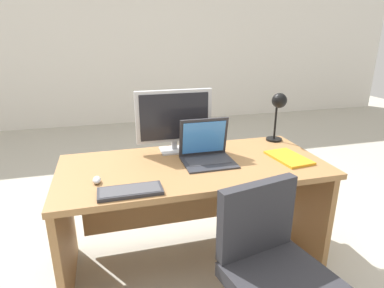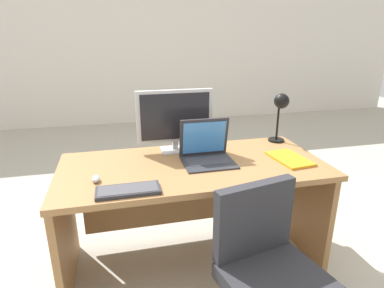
{
  "view_description": "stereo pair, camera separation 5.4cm",
  "coord_description": "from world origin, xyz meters",
  "views": [
    {
      "loc": [
        -0.5,
        -1.81,
        1.51
      ],
      "look_at": [
        0.0,
        0.04,
        0.85
      ],
      "focal_mm": 30.12,
      "sensor_mm": 36.0,
      "label": 1
    },
    {
      "loc": [
        -0.45,
        -1.82,
        1.51
      ],
      "look_at": [
        0.0,
        0.04,
        0.85
      ],
      "focal_mm": 30.12,
      "sensor_mm": 36.0,
      "label": 2
    }
  ],
  "objects": [
    {
      "name": "keyboard",
      "position": [
        -0.42,
        -0.29,
        0.74
      ],
      "size": [
        0.33,
        0.14,
        0.02
      ],
      "color": "#2D2D33",
      "rests_on": "desk"
    },
    {
      "name": "back_wall",
      "position": [
        0.0,
        3.88,
        1.4
      ],
      "size": [
        10.0,
        0.1,
        2.8
      ],
      "primitive_type": "cube",
      "color": "silver",
      "rests_on": "ground"
    },
    {
      "name": "monitor",
      "position": [
        -0.06,
        0.26,
        0.97
      ],
      "size": [
        0.52,
        0.16,
        0.43
      ],
      "color": "#B7BABF",
      "rests_on": "desk"
    },
    {
      "name": "book",
      "position": [
        0.62,
        -0.08,
        0.74
      ],
      "size": [
        0.22,
        0.32,
        0.02
      ],
      "color": "orange",
      "rests_on": "desk"
    },
    {
      "name": "mouse",
      "position": [
        -0.59,
        -0.12,
        0.75
      ],
      "size": [
        0.04,
        0.08,
        0.03
      ],
      "color": "#B7BABF",
      "rests_on": "desk"
    },
    {
      "name": "laptop",
      "position": [
        0.1,
        0.05,
        0.81
      ],
      "size": [
        0.32,
        0.28,
        0.27
      ],
      "color": "#2D2D33",
      "rests_on": "desk"
    },
    {
      "name": "desk",
      "position": [
        0.0,
        0.05,
        0.52
      ],
      "size": [
        1.66,
        0.77,
        0.73
      ],
      "color": "#9E7042",
      "rests_on": "ground"
    },
    {
      "name": "ground",
      "position": [
        0.0,
        1.5,
        0.0
      ],
      "size": [
        12.0,
        12.0,
        0.0
      ],
      "primitive_type": "plane",
      "color": "#B7B2A3"
    },
    {
      "name": "desk_lamp",
      "position": [
        0.72,
        0.27,
        1.0
      ],
      "size": [
        0.12,
        0.15,
        0.37
      ],
      "color": "black",
      "rests_on": "desk"
    }
  ]
}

